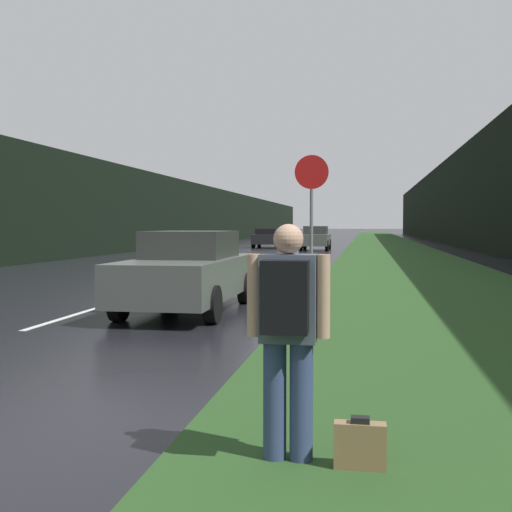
% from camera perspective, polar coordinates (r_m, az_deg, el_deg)
% --- Properties ---
extents(grass_verge, '(6.00, 240.00, 0.02)m').
position_cam_1_polar(grass_verge, '(42.50, 11.97, 0.51)').
color(grass_verge, '#26471E').
rests_on(grass_verge, ground_plane).
extents(lane_stripe_b, '(0.12, 3.00, 0.01)m').
position_cam_1_polar(lane_stripe_b, '(11.85, -16.46, -5.23)').
color(lane_stripe_b, silver).
rests_on(lane_stripe_b, ground_plane).
extents(lane_stripe_c, '(0.12, 3.00, 0.01)m').
position_cam_1_polar(lane_stripe_c, '(18.35, -6.73, -2.34)').
color(lane_stripe_c, silver).
rests_on(lane_stripe_c, ground_plane).
extents(lane_stripe_d, '(0.12, 3.00, 0.01)m').
position_cam_1_polar(lane_stripe_d, '(25.11, -2.18, -0.96)').
color(lane_stripe_d, silver).
rests_on(lane_stripe_d, ground_plane).
extents(treeline_far_side, '(2.00, 140.00, 5.14)m').
position_cam_1_polar(treeline_far_side, '(54.56, -6.17, 3.72)').
color(treeline_far_side, black).
rests_on(treeline_far_side, ground_plane).
extents(treeline_near_side, '(2.00, 140.00, 7.27)m').
position_cam_1_polar(treeline_near_side, '(53.03, 18.12, 4.78)').
color(treeline_near_side, black).
rests_on(treeline_near_side, ground_plane).
extents(stop_sign, '(0.70, 0.07, 3.08)m').
position_cam_1_polar(stop_sign, '(13.36, 4.95, 3.89)').
color(stop_sign, slate).
rests_on(stop_sign, ground_plane).
extents(hitchhiker_with_backpack, '(0.57, 0.40, 1.63)m').
position_cam_1_polar(hitchhiker_with_backpack, '(4.35, 2.82, -6.29)').
color(hitchhiker_with_backpack, navy).
rests_on(hitchhiker_with_backpack, ground_plane).
extents(suitcase, '(0.34, 0.12, 0.36)m').
position_cam_1_polar(suitcase, '(4.46, 9.23, -16.34)').
color(suitcase, olive).
rests_on(suitcase, ground_plane).
extents(car_passing_near, '(1.83, 4.54, 1.51)m').
position_cam_1_polar(car_passing_near, '(12.16, -6.00, -1.35)').
color(car_passing_near, '#4C514C').
rests_on(car_passing_near, ground_plane).
extents(car_passing_far, '(1.85, 4.33, 1.57)m').
position_cam_1_polar(car_passing_far, '(42.09, 5.32, 1.60)').
color(car_passing_far, '#4C514C').
rests_on(car_passing_far, ground_plane).
extents(car_oncoming, '(1.86, 4.03, 1.40)m').
position_cam_1_polar(car_oncoming, '(46.55, 1.03, 1.62)').
color(car_oncoming, black).
rests_on(car_oncoming, ground_plane).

